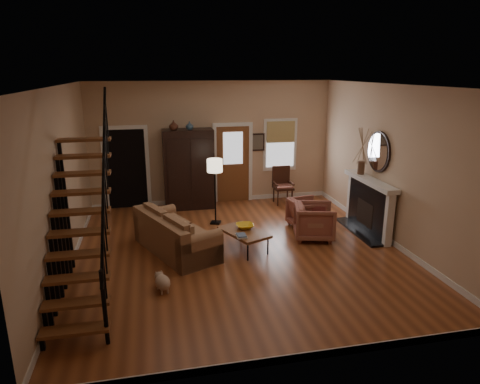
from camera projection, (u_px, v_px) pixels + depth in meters
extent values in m
plane|color=brown|center=(239.00, 252.00, 8.72)|extent=(7.00, 7.00, 0.00)
plane|color=white|center=(239.00, 85.00, 7.80)|extent=(7.00, 7.00, 0.00)
cube|color=tan|center=(213.00, 144.00, 11.55)|extent=(6.50, 0.04, 3.30)
cube|color=tan|center=(61.00, 182.00, 7.61)|extent=(0.04, 7.00, 3.30)
cube|color=tan|center=(392.00, 166.00, 8.91)|extent=(0.04, 7.00, 3.30)
cube|color=black|center=(127.00, 168.00, 11.40)|extent=(1.00, 0.36, 2.10)
cube|color=brown|center=(233.00, 164.00, 11.81)|extent=(0.90, 0.06, 2.10)
cube|color=silver|center=(280.00, 145.00, 11.93)|extent=(0.96, 0.06, 1.46)
cube|color=black|center=(370.00, 208.00, 9.65)|extent=(0.24, 1.60, 1.15)
cube|color=white|center=(370.00, 181.00, 9.47)|extent=(0.30, 1.95, 0.10)
cylinder|color=silver|center=(378.00, 152.00, 9.31)|extent=(0.05, 0.90, 0.90)
imported|color=#4C2619|center=(174.00, 125.00, 10.76)|extent=(0.24, 0.24, 0.25)
imported|color=#334C60|center=(189.00, 126.00, 10.85)|extent=(0.20, 0.20, 0.21)
imported|color=yellow|center=(245.00, 226.00, 8.84)|extent=(0.37, 0.37, 0.09)
imported|color=maroon|center=(314.00, 222.00, 9.31)|extent=(1.03, 1.02, 0.77)
imported|color=maroon|center=(307.00, 213.00, 9.99)|extent=(0.86, 0.84, 0.69)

